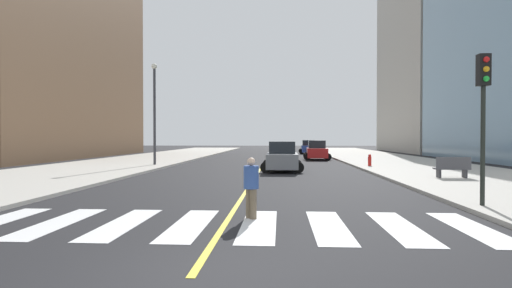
% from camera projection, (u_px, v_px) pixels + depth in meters
% --- Properties ---
extents(ground_plane, '(220.00, 220.00, 0.00)m').
position_uv_depth(ground_plane, '(190.00, 279.00, 6.50)').
color(ground_plane, black).
extents(sidewalk_kerb_east, '(10.00, 120.00, 0.15)m').
position_uv_depth(sidewalk_kerb_east, '(448.00, 172.00, 25.72)').
color(sidewalk_kerb_east, '#B2ADA3').
rests_on(sidewalk_kerb_east, ground).
extents(sidewalk_kerb_west, '(10.00, 120.00, 0.15)m').
position_uv_depth(sidewalk_kerb_west, '(79.00, 170.00, 27.21)').
color(sidewalk_kerb_west, '#B2ADA3').
rests_on(sidewalk_kerb_west, ground).
extents(crosswalk_paint, '(13.50, 4.00, 0.01)m').
position_uv_depth(crosswalk_paint, '(224.00, 225.00, 10.50)').
color(crosswalk_paint, silver).
rests_on(crosswalk_paint, ground).
extents(lane_divider_paint, '(0.16, 80.00, 0.01)m').
position_uv_depth(lane_divider_paint, '(268.00, 157.00, 46.43)').
color(lane_divider_paint, yellow).
rests_on(lane_divider_paint, ground).
extents(parking_garage_concrete, '(18.00, 24.00, 31.79)m').
position_uv_depth(parking_garage_concrete, '(452.00, 53.00, 64.29)').
color(parking_garage_concrete, '#B2ADA3').
rests_on(parking_garage_concrete, ground).
extents(low_rise_brick_west, '(16.00, 32.00, 25.06)m').
position_uv_depth(low_rise_brick_west, '(30.00, 51.00, 46.99)').
color(low_rise_brick_west, brown).
rests_on(low_rise_brick_west, ground).
extents(car_gray_nearest, '(2.85, 4.56, 2.03)m').
position_uv_depth(car_gray_nearest, '(282.00, 157.00, 27.36)').
color(car_gray_nearest, slate).
rests_on(car_gray_nearest, ground).
extents(car_blue_second, '(2.76, 4.39, 1.95)m').
position_uv_depth(car_blue_second, '(308.00, 147.00, 57.53)').
color(car_blue_second, '#2D479E').
rests_on(car_blue_second, ground).
extents(car_red_third, '(2.92, 4.56, 2.01)m').
position_uv_depth(car_red_third, '(317.00, 151.00, 41.85)').
color(car_red_third, red).
rests_on(car_red_third, ground).
extents(traffic_light_near_corner, '(0.36, 0.41, 4.77)m').
position_uv_depth(traffic_light_near_corner, '(483.00, 99.00, 12.61)').
color(traffic_light_near_corner, black).
rests_on(traffic_light_near_corner, sidewalk_kerb_east).
extents(park_bench, '(1.80, 0.57, 1.12)m').
position_uv_depth(park_bench, '(452.00, 168.00, 21.39)').
color(park_bench, '#47474C').
rests_on(park_bench, sidewalk_kerb_east).
extents(pedestrian_crossing, '(0.43, 0.43, 1.73)m').
position_uv_depth(pedestrian_crossing, '(251.00, 185.00, 11.30)').
color(pedestrian_crossing, brown).
rests_on(pedestrian_crossing, ground).
extents(fire_hydrant, '(0.26, 0.26, 0.89)m').
position_uv_depth(fire_hydrant, '(370.00, 160.00, 30.57)').
color(fire_hydrant, red).
rests_on(fire_hydrant, sidewalk_kerb_east).
extents(street_lamp, '(0.44, 0.44, 8.06)m').
position_uv_depth(street_lamp, '(154.00, 106.00, 31.97)').
color(street_lamp, '#38383D').
rests_on(street_lamp, sidewalk_kerb_west).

